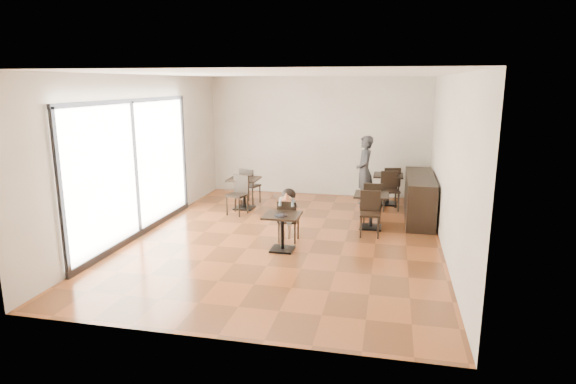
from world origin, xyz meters
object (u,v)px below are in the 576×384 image
(child_chair, at_px, (289,221))
(cafe_table_mid, at_px, (371,211))
(chair_back_b, at_px, (390,191))
(chair_mid_b, at_px, (370,214))
(chair_mid_a, at_px, (372,202))
(cafe_table_left, at_px, (244,193))
(child, at_px, (289,215))
(chair_left_b, at_px, (237,195))
(cafe_table_back, at_px, (388,189))
(child_table, at_px, (282,232))
(chair_left_a, at_px, (250,186))
(chair_back_a, at_px, (391,184))
(adult_patron, at_px, (364,171))

(child_chair, distance_m, cafe_table_mid, 1.96)
(chair_back_b, bearing_deg, chair_mid_b, -111.65)
(chair_mid_b, bearing_deg, chair_mid_a, 86.98)
(cafe_table_mid, height_order, chair_back_b, chair_back_b)
(cafe_table_left, bearing_deg, chair_back_b, 10.34)
(child, height_order, chair_mid_b, child)
(chair_left_b, bearing_deg, chair_back_b, 34.79)
(child_chair, xyz_separation_m, chair_back_b, (1.92, 2.85, 0.05))
(cafe_table_mid, xyz_separation_m, cafe_table_back, (0.32, 2.19, 0.01))
(child_table, height_order, chair_left_a, chair_left_a)
(chair_mid_b, bearing_deg, chair_back_a, 79.78)
(cafe_table_mid, xyz_separation_m, chair_back_b, (0.38, 1.64, 0.09))
(adult_patron, height_order, chair_mid_b, adult_patron)
(chair_back_b, bearing_deg, chair_mid_a, -121.06)
(chair_left_b, distance_m, chair_back_b, 3.71)
(cafe_table_back, relative_size, chair_mid_b, 0.86)
(child_chair, distance_m, adult_patron, 3.39)
(child_table, bearing_deg, child, 90.00)
(adult_patron, height_order, cafe_table_left, adult_patron)
(child_table, xyz_separation_m, chair_back_b, (1.92, 3.40, 0.12))
(child_chair, relative_size, chair_back_b, 0.89)
(cafe_table_back, bearing_deg, chair_left_b, -153.23)
(chair_back_b, bearing_deg, child_table, -131.12)
(adult_patron, distance_m, chair_left_a, 2.92)
(cafe_table_left, height_order, cafe_table_back, cafe_table_back)
(chair_left_a, bearing_deg, cafe_table_mid, 169.75)
(child, xyz_separation_m, chair_back_a, (1.92, 3.69, -0.06))
(chair_left_a, height_order, chair_back_a, chair_back_a)
(child_chair, xyz_separation_m, chair_left_b, (-1.60, 1.66, 0.04))
(child_chair, relative_size, chair_mid_a, 0.92)
(child_table, relative_size, chair_mid_b, 0.77)
(chair_mid_a, bearing_deg, child_table, 53.44)
(adult_patron, relative_size, cafe_table_left, 2.32)
(child_table, distance_m, child_chair, 0.55)
(child_table, xyz_separation_m, adult_patron, (1.27, 3.65, 0.54))
(child_table, relative_size, adult_patron, 0.39)
(cafe_table_back, bearing_deg, child_table, -115.11)
(child, xyz_separation_m, chair_left_a, (-1.60, 2.76, -0.06))
(chair_left_b, bearing_deg, chair_left_a, 106.07)
(cafe_table_mid, relative_size, chair_mid_b, 0.83)
(child_chair, height_order, chair_left_b, chair_left_b)
(child_chair, height_order, chair_mid_b, chair_mid_b)
(chair_mid_b, bearing_deg, cafe_table_left, 150.67)
(chair_mid_b, relative_size, chair_left_a, 0.98)
(chair_left_a, bearing_deg, child_chair, 136.10)
(chair_back_a, bearing_deg, chair_mid_b, 71.04)
(chair_mid_a, relative_size, chair_mid_b, 1.00)
(chair_mid_a, relative_size, chair_left_b, 0.98)
(chair_mid_a, bearing_deg, cafe_table_mid, 86.98)
(chair_left_a, bearing_deg, chair_back_b, -162.45)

